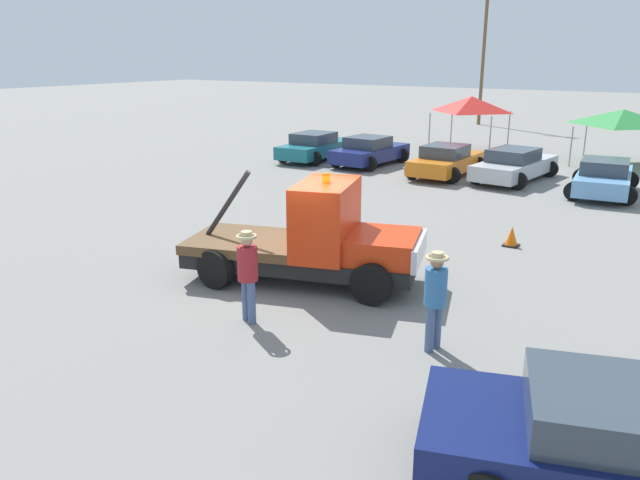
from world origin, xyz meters
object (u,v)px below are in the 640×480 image
(tow_truck, at_px, (316,241))
(canopy_tent_red, at_px, (471,104))
(parked_car_skyblue, at_px, (604,178))
(traffic_cone, at_px, (512,237))
(person_at_hood, at_px, (248,269))
(parked_car_navy, at_px, (370,151))
(foreground_car, at_px, (637,446))
(person_near_truck, at_px, (435,293))
(parked_car_orange, at_px, (446,161))
(parked_car_silver, at_px, (514,165))
(canopy_tent_green, at_px, (623,117))
(parked_car_teal, at_px, (316,146))
(utility_pole, at_px, (484,46))

(tow_truck, distance_m, canopy_tent_red, 21.31)
(parked_car_skyblue, relative_size, traffic_cone, 8.27)
(person_at_hood, height_order, parked_car_navy, person_at_hood)
(foreground_car, relative_size, person_near_truck, 3.00)
(person_at_hood, distance_m, parked_car_orange, 16.42)
(parked_car_silver, relative_size, canopy_tent_green, 1.39)
(canopy_tent_green, bearing_deg, tow_truck, -99.96)
(tow_truck, height_order, parked_car_teal, tow_truck)
(tow_truck, relative_size, parked_car_teal, 1.20)
(foreground_car, xyz_separation_m, parked_car_skyblue, (-2.93, 17.35, -0.00))
(foreground_car, distance_m, parked_car_orange, 20.02)
(person_near_truck, height_order, traffic_cone, person_near_truck)
(foreground_car, bearing_deg, tow_truck, 132.92)
(person_near_truck, relative_size, traffic_cone, 3.30)
(person_near_truck, xyz_separation_m, utility_pole, (-10.94, 35.56, 4.40))
(foreground_car, xyz_separation_m, parked_car_orange, (-9.18, 17.78, -0.00))
(canopy_tent_green, xyz_separation_m, traffic_cone, (-0.59, -15.56, -1.93))
(parked_car_navy, bearing_deg, parked_car_orange, -95.18)
(parked_car_skyblue, distance_m, canopy_tent_red, 11.05)
(tow_truck, height_order, person_near_truck, tow_truck)
(foreground_car, distance_m, parked_car_skyblue, 17.59)
(parked_car_silver, height_order, utility_pole, utility_pole)
(tow_truck, xyz_separation_m, parked_car_teal, (-9.08, 14.31, -0.33))
(foreground_car, distance_m, utility_pole, 40.77)
(parked_car_skyblue, bearing_deg, person_near_truck, 172.95)
(parked_car_orange, bearing_deg, parked_car_teal, 86.15)
(parked_car_orange, height_order, utility_pole, utility_pole)
(parked_car_teal, height_order, utility_pole, utility_pole)
(foreground_car, relative_size, utility_pole, 0.52)
(parked_car_orange, relative_size, canopy_tent_green, 1.22)
(canopy_tent_red, bearing_deg, parked_car_skyblue, -44.65)
(parked_car_skyblue, height_order, canopy_tent_red, canopy_tent_red)
(person_at_hood, xyz_separation_m, parked_car_silver, (0.51, 16.76, -0.43))
(person_at_hood, distance_m, parked_car_teal, 19.19)
(person_near_truck, distance_m, person_at_hood, 3.59)
(parked_car_navy, distance_m, parked_car_silver, 6.74)
(traffic_cone, bearing_deg, parked_car_navy, 134.85)
(parked_car_navy, relative_size, parked_car_silver, 0.87)
(tow_truck, relative_size, canopy_tent_red, 1.73)
(foreground_car, relative_size, traffic_cone, 9.91)
(foreground_car, relative_size, person_at_hood, 2.97)
(parked_car_navy, xyz_separation_m, canopy_tent_red, (2.50, 6.55, 1.81))
(tow_truck, relative_size, parked_car_navy, 1.29)
(traffic_cone, relative_size, utility_pole, 0.05)
(person_near_truck, xyz_separation_m, traffic_cone, (-0.55, 6.93, -0.82))
(tow_truck, distance_m, canopy_tent_green, 21.05)
(person_at_hood, distance_m, traffic_cone, 8.28)
(tow_truck, relative_size, traffic_cone, 10.34)
(parked_car_orange, xyz_separation_m, traffic_cone, (5.19, -8.58, -0.39))
(traffic_cone, bearing_deg, canopy_tent_green, 87.81)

